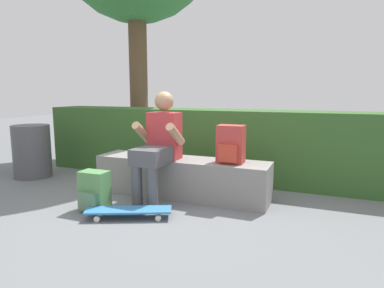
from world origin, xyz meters
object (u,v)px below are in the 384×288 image
skateboard_near_person (129,211)px  backpack_on_bench (231,145)px  backpack_on_ground (94,192)px  bench_main (181,177)px  trash_bin (32,151)px  person_skater (159,143)px

skateboard_near_person → backpack_on_bench: bearing=47.1°
backpack_on_ground → skateboard_near_person: bearing=-7.0°
bench_main → skateboard_near_person: 0.85m
backpack_on_ground → trash_bin: size_ratio=0.55×
bench_main → trash_bin: bearing=179.5°
skateboard_near_person → backpack_on_ground: backpack_on_ground is taller
bench_main → skateboard_near_person: (-0.18, -0.82, -0.14)m
person_skater → backpack_on_ground: bearing=-128.5°
bench_main → backpack_on_bench: bearing=-0.9°
bench_main → person_skater: 0.50m
bench_main → trash_bin: 2.28m
person_skater → backpack_on_ground: (-0.44, -0.55, -0.44)m
backpack_on_bench → trash_bin: backpack_on_bench is taller
bench_main → backpack_on_bench: 0.71m
trash_bin → person_skater: bearing=-6.2°
person_skater → bench_main: bearing=51.1°
bench_main → trash_bin: trash_bin is taller
person_skater → skateboard_near_person: 0.83m
person_skater → trash_bin: 2.14m
bench_main → person_skater: bearing=-128.9°
person_skater → backpack_on_ground: 0.83m
person_skater → trash_bin: (-2.11, 0.23, -0.27)m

